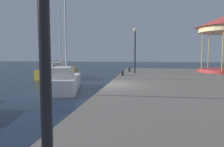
% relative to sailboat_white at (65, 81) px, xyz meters
% --- Properties ---
extents(ground_plane, '(120.00, 120.00, 0.00)m').
position_rel_sailboat_white_xyz_m(ground_plane, '(3.34, -1.88, -0.67)').
color(ground_plane, '#162338').
extents(sailboat_white, '(2.96, 5.64, 6.28)m').
position_rel_sailboat_white_xyz_m(sailboat_white, '(0.00, 0.00, 0.00)').
color(sailboat_white, white).
rests_on(sailboat_white, ground).
extents(sailboat_yellow, '(2.69, 5.77, 7.51)m').
position_rel_sailboat_white_xyz_m(sailboat_yellow, '(-3.68, 7.44, 0.00)').
color(sailboat_yellow, gold).
rests_on(sailboat_yellow, ground).
extents(lamp_post_mid_promenade, '(0.36, 0.36, 4.09)m').
position_rel_sailboat_white_xyz_m(lamp_post_mid_promenade, '(4.61, 5.35, 2.95)').
color(lamp_post_mid_promenade, black).
rests_on(lamp_post_mid_promenade, quay_dock).
extents(bollard_south, '(0.24, 0.24, 0.40)m').
position_rel_sailboat_white_xyz_m(bollard_south, '(3.70, 3.18, 0.33)').
color(bollard_south, '#2D2D33').
rests_on(bollard_south, quay_dock).
extents(bollard_north, '(0.24, 0.24, 0.40)m').
position_rel_sailboat_white_xyz_m(bollard_north, '(3.97, 7.34, 0.33)').
color(bollard_north, '#2D2D33').
rests_on(bollard_north, quay_dock).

